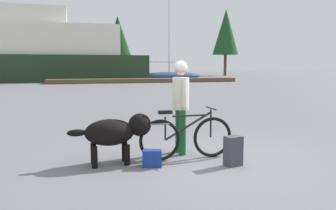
% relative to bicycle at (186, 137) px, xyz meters
% --- Properties ---
extents(ground_plane, '(160.00, 160.00, 0.00)m').
position_rel_bicycle_xyz_m(ground_plane, '(0.33, -0.27, -0.40)').
color(ground_plane, slate).
extents(bicycle, '(1.76, 0.44, 0.93)m').
position_rel_bicycle_xyz_m(bicycle, '(0.00, 0.00, 0.00)').
color(bicycle, black).
rests_on(bicycle, ground_plane).
extents(person_cyclist, '(0.32, 0.53, 1.78)m').
position_rel_bicycle_xyz_m(person_cyclist, '(0.02, 0.40, 0.68)').
color(person_cyclist, '#19592D').
rests_on(person_cyclist, ground_plane).
extents(dog, '(1.43, 0.53, 0.87)m').
position_rel_bicycle_xyz_m(dog, '(-1.26, 0.04, 0.16)').
color(dog, black).
rests_on(dog, ground_plane).
extents(backpack, '(0.32, 0.26, 0.51)m').
position_rel_bicycle_xyz_m(backpack, '(0.64, -0.60, -0.15)').
color(backpack, '#3F3F4C').
rests_on(backpack, ground_plane).
extents(handbag_pannier, '(0.35, 0.25, 0.29)m').
position_rel_bicycle_xyz_m(handbag_pannier, '(-0.70, -0.30, -0.26)').
color(handbag_pannier, navy).
rests_on(handbag_pannier, ground_plane).
extents(dock_pier, '(18.64, 2.10, 0.40)m').
position_rel_bicycle_xyz_m(dock_pier, '(4.93, 27.36, -0.20)').
color(dock_pier, brown).
rests_on(dock_pier, ground_plane).
extents(ferry_boat, '(29.70, 7.34, 8.35)m').
position_rel_bicycle_xyz_m(ferry_boat, '(-8.78, 33.46, 2.50)').
color(ferry_boat, '#1E331E').
rests_on(ferry_boat, ground_plane).
extents(sailboat_moored, '(7.87, 2.20, 9.09)m').
position_rel_bicycle_xyz_m(sailboat_moored, '(8.93, 32.70, 0.10)').
color(sailboat_moored, navy).
rests_on(sailboat_moored, ground_plane).
extents(pine_tree_center, '(3.97, 3.97, 9.16)m').
position_rel_bicycle_xyz_m(pine_tree_center, '(4.85, 47.10, 5.73)').
color(pine_tree_center, '#4C331E').
rests_on(pine_tree_center, ground_plane).
extents(pine_tree_far_right, '(4.21, 4.21, 10.75)m').
position_rel_bicycle_xyz_m(pine_tree_far_right, '(22.28, 45.97, 6.67)').
color(pine_tree_far_right, '#4C331E').
rests_on(pine_tree_far_right, ground_plane).
extents(pine_tree_mid_back, '(4.31, 4.31, 10.02)m').
position_rel_bicycle_xyz_m(pine_tree_mid_back, '(-11.57, 51.27, 5.93)').
color(pine_tree_mid_back, '#4C331E').
rests_on(pine_tree_mid_back, ground_plane).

